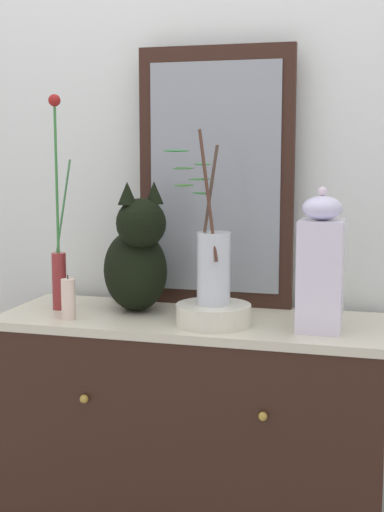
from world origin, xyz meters
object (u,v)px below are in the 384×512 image
object	(u,v)px
jar_lidded_porcelain	(321,266)
vase_glass_clear	(212,262)
candle_pillar	(68,299)
sideboard	(192,463)
bowl_porcelain	(213,314)
vase_slim_green	(59,253)
mirror_leaning	(215,178)
cat_sitting	(136,259)

from	to	relation	value
jar_lidded_porcelain	vase_glass_clear	bearing A→B (deg)	-177.89
vase_glass_clear	candle_pillar	size ratio (longest dim) A/B	3.72
vase_glass_clear	candle_pillar	world-z (taller)	vase_glass_clear
sideboard	vase_glass_clear	bearing A→B (deg)	-42.59
bowl_porcelain	vase_glass_clear	distance (m)	0.15
bowl_porcelain	vase_slim_green	bearing A→B (deg)	171.84
sideboard	vase_slim_green	distance (m)	0.75
bowl_porcelain	mirror_leaning	bearing A→B (deg)	102.77
cat_sitting	bowl_porcelain	bearing A→B (deg)	-21.94
mirror_leaning	jar_lidded_porcelain	bearing A→B (deg)	-35.33
vase_slim_green	candle_pillar	size ratio (longest dim) A/B	4.99
candle_pillar	cat_sitting	bearing A→B (deg)	44.84
sideboard	mirror_leaning	distance (m)	0.86
mirror_leaning	vase_glass_clear	size ratio (longest dim) A/B	1.65
mirror_leaning	cat_sitting	distance (m)	0.35
cat_sitting	vase_slim_green	world-z (taller)	vase_slim_green
bowl_porcelain	candle_pillar	bearing A→B (deg)	-173.71
cat_sitting	jar_lidded_porcelain	bearing A→B (deg)	-9.87
vase_slim_green	vase_glass_clear	bearing A→B (deg)	-8.33
cat_sitting	vase_glass_clear	world-z (taller)	vase_glass_clear
jar_lidded_porcelain	candle_pillar	distance (m)	0.72
vase_slim_green	bowl_porcelain	world-z (taller)	vase_slim_green
vase_slim_green	candle_pillar	distance (m)	0.18
bowl_porcelain	vase_glass_clear	size ratio (longest dim) A/B	0.44
mirror_leaning	vase_glass_clear	bearing A→B (deg)	-77.97
cat_sitting	vase_glass_clear	bearing A→B (deg)	-22.39
mirror_leaning	jar_lidded_porcelain	xyz separation A→B (m)	(0.35, -0.25, -0.22)
mirror_leaning	cat_sitting	bearing A→B (deg)	-143.69
candle_pillar	jar_lidded_porcelain	bearing A→B (deg)	4.50
sideboard	vase_slim_green	bearing A→B (deg)	179.84
mirror_leaning	vase_glass_clear	distance (m)	0.34
bowl_porcelain	candle_pillar	size ratio (longest dim) A/B	1.63
mirror_leaning	candle_pillar	world-z (taller)	mirror_leaning
vase_slim_green	jar_lidded_porcelain	size ratio (longest dim) A/B	1.67
candle_pillar	vase_glass_clear	bearing A→B (deg)	6.19
sideboard	vase_slim_green	world-z (taller)	vase_slim_green
sideboard	jar_lidded_porcelain	distance (m)	0.73
cat_sitting	candle_pillar	bearing A→B (deg)	-135.16
sideboard	cat_sitting	xyz separation A→B (m)	(-0.18, 0.04, 0.61)
candle_pillar	bowl_porcelain	bearing A→B (deg)	6.29
sideboard	vase_glass_clear	world-z (taller)	vase_glass_clear
mirror_leaning	cat_sitting	world-z (taller)	mirror_leaning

